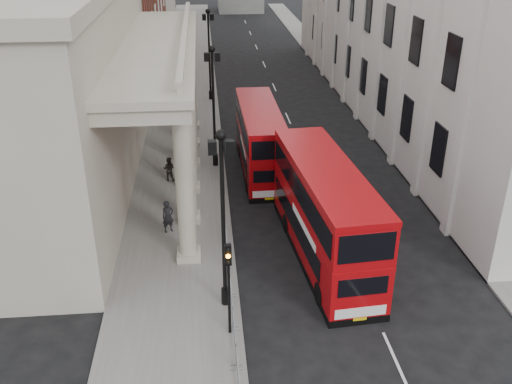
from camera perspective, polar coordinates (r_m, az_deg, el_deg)
name	(u,v)px	position (r m, az deg, el deg)	size (l,w,h in m)	color
ground	(245,367)	(23.42, -1.07, -17.09)	(260.00, 260.00, 0.00)	black
sidewalk_west	(184,121)	(49.73, -7.17, 7.09)	(6.00, 140.00, 0.12)	slate
sidewalk_east	(372,115)	(51.81, 11.54, 7.54)	(3.00, 140.00, 0.12)	slate
kerb	(219,120)	(49.70, -3.75, 7.24)	(0.20, 140.00, 0.14)	slate
portico_building	(52,95)	(37.64, -19.69, 9.08)	(9.00, 28.00, 12.00)	#A59D8A
lamp_post_south	(223,210)	(23.81, -3.33, -1.80)	(1.05, 0.44, 8.32)	black
lamp_post_mid	(213,99)	(38.69, -4.28, 9.27)	(1.05, 0.44, 8.32)	black
lamp_post_north	(209,49)	(54.21, -4.71, 14.11)	(1.05, 0.44, 8.32)	black
traffic_light	(229,273)	(23.01, -2.77, -8.11)	(0.28, 0.33, 4.30)	black
crowd_barriers	(233,318)	(24.65, -2.31, -12.47)	(0.50, 18.75, 1.10)	gray
bus_near	(325,211)	(28.82, 6.91, -1.91)	(3.75, 11.74, 4.98)	#AA070C
bus_far	(260,138)	(38.83, 0.40, 5.37)	(2.63, 10.34, 4.45)	#A3070B
pedestrian_a	(168,217)	(31.74, -8.80, -2.44)	(0.68, 0.44, 1.86)	black
pedestrian_b	(169,169)	(37.96, -8.70, 2.30)	(0.79, 0.62, 1.63)	#282320
pedestrian_c	(188,176)	(36.69, -6.84, 1.55)	(0.79, 0.52, 1.62)	black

